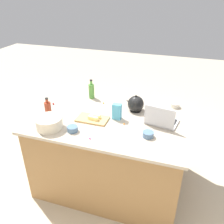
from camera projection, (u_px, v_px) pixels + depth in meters
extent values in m
plane|color=#B7A88E|center=(112.00, 179.00, 2.95)|extent=(12.00, 12.00, 0.00)
cube|color=olive|center=(112.00, 151.00, 2.74)|extent=(1.56, 1.12, 0.87)
cube|color=tan|center=(112.00, 117.00, 2.53)|extent=(1.62, 1.18, 0.03)
cube|color=#B7B7BC|center=(162.00, 121.00, 2.41)|extent=(0.34, 0.27, 0.02)
cube|color=black|center=(162.00, 120.00, 2.41)|extent=(0.30, 0.20, 0.00)
cube|color=#B7B7BC|center=(159.00, 117.00, 2.27)|extent=(0.30, 0.06, 0.20)
cube|color=#333842|center=(159.00, 117.00, 2.27)|extent=(0.27, 0.05, 0.18)
cylinder|color=beige|center=(49.00, 123.00, 2.29)|extent=(0.26, 0.26, 0.11)
cylinder|color=black|center=(49.00, 123.00, 2.29)|extent=(0.21, 0.21, 0.10)
torus|color=beige|center=(49.00, 118.00, 2.27)|extent=(0.27, 0.27, 0.02)
cylinder|color=#4C8C38|center=(92.00, 91.00, 2.88)|extent=(0.07, 0.07, 0.18)
cylinder|color=#4C8C38|center=(91.00, 83.00, 2.83)|extent=(0.03, 0.03, 0.05)
cylinder|color=black|center=(91.00, 80.00, 2.81)|extent=(0.03, 0.03, 0.01)
cylinder|color=maroon|center=(48.00, 109.00, 2.51)|extent=(0.07, 0.07, 0.15)
cylinder|color=maroon|center=(47.00, 101.00, 2.46)|extent=(0.03, 0.03, 0.04)
cylinder|color=black|center=(47.00, 99.00, 2.45)|extent=(0.03, 0.03, 0.01)
cylinder|color=black|center=(135.00, 110.00, 2.63)|extent=(0.13, 0.13, 0.01)
sphere|color=black|center=(136.00, 104.00, 2.60)|extent=(0.18, 0.18, 0.18)
cone|color=black|center=(128.00, 101.00, 2.61)|extent=(0.08, 0.03, 0.07)
sphere|color=black|center=(136.00, 96.00, 2.55)|extent=(0.02, 0.02, 0.02)
cube|color=tan|center=(92.00, 119.00, 2.45)|extent=(0.32, 0.19, 0.02)
cube|color=#F4E58C|center=(95.00, 116.00, 2.45)|extent=(0.11, 0.04, 0.04)
cube|color=#F4E58C|center=(93.00, 118.00, 2.41)|extent=(0.11, 0.05, 0.04)
cylinder|color=beige|center=(175.00, 105.00, 2.69)|extent=(0.10, 0.10, 0.05)
cylinder|color=slate|center=(72.00, 129.00, 2.25)|extent=(0.10, 0.10, 0.05)
cylinder|color=slate|center=(148.00, 134.00, 2.17)|extent=(0.10, 0.10, 0.05)
cube|color=#4CA5CC|center=(117.00, 111.00, 2.44)|extent=(0.09, 0.06, 0.17)
sphere|color=green|center=(153.00, 114.00, 2.54)|extent=(0.02, 0.02, 0.02)
sphere|color=blue|center=(119.00, 105.00, 2.73)|extent=(0.02, 0.02, 0.02)
sphere|color=red|center=(60.00, 120.00, 2.44)|extent=(0.02, 0.02, 0.02)
sphere|color=red|center=(53.00, 104.00, 2.76)|extent=(0.02, 0.02, 0.02)
sphere|color=#CC3399|center=(90.00, 138.00, 2.15)|extent=(0.02, 0.02, 0.02)
sphere|color=orange|center=(124.00, 124.00, 2.37)|extent=(0.02, 0.02, 0.02)
sphere|color=blue|center=(135.00, 104.00, 2.75)|extent=(0.01, 0.01, 0.01)
sphere|color=yellow|center=(104.00, 103.00, 2.78)|extent=(0.01, 0.01, 0.01)
sphere|color=blue|center=(144.00, 137.00, 2.16)|extent=(0.02, 0.02, 0.02)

